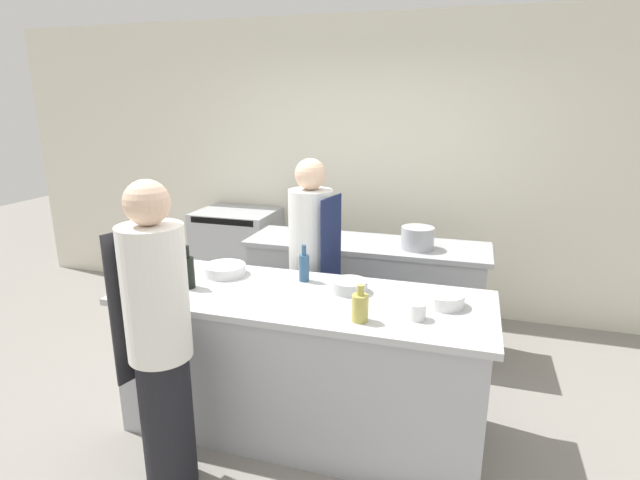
% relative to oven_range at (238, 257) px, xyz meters
% --- Properties ---
extents(ground_plane, '(16.00, 16.00, 0.00)m').
position_rel_oven_range_xyz_m(ground_plane, '(1.32, -1.77, -0.48)').
color(ground_plane, gray).
extents(wall_back, '(8.00, 0.06, 2.80)m').
position_rel_oven_range_xyz_m(wall_back, '(1.32, 0.36, 0.92)').
color(wall_back, silver).
rests_on(wall_back, ground_plane).
extents(prep_counter, '(2.26, 0.83, 0.90)m').
position_rel_oven_range_xyz_m(prep_counter, '(1.32, -1.77, -0.03)').
color(prep_counter, '#A8AAAF').
rests_on(prep_counter, ground_plane).
extents(pass_counter, '(1.99, 0.60, 0.90)m').
position_rel_oven_range_xyz_m(pass_counter, '(1.44, -0.52, -0.03)').
color(pass_counter, '#A8AAAF').
rests_on(pass_counter, ground_plane).
extents(oven_range, '(0.77, 0.62, 0.97)m').
position_rel_oven_range_xyz_m(oven_range, '(0.00, 0.00, 0.00)').
color(oven_range, '#A8AAAF').
rests_on(oven_range, ground_plane).
extents(chef_at_prep_near, '(0.37, 0.35, 1.68)m').
position_rel_oven_range_xyz_m(chef_at_prep_near, '(0.79, -2.46, 0.37)').
color(chef_at_prep_near, black).
rests_on(chef_at_prep_near, ground_plane).
extents(chef_at_stove, '(0.36, 0.34, 1.65)m').
position_rel_oven_range_xyz_m(chef_at_stove, '(1.16, -1.10, 0.35)').
color(chef_at_stove, black).
rests_on(chef_at_stove, ground_plane).
extents(bottle_olive_oil, '(0.09, 0.09, 0.27)m').
position_rel_oven_range_xyz_m(bottle_olive_oil, '(0.59, -1.86, 0.53)').
color(bottle_olive_oil, black).
rests_on(bottle_olive_oil, prep_counter).
extents(bottle_vinegar, '(0.07, 0.07, 0.24)m').
position_rel_oven_range_xyz_m(bottle_vinegar, '(1.25, -1.53, 0.52)').
color(bottle_vinegar, '#2D5175').
rests_on(bottle_vinegar, prep_counter).
extents(bottle_wine, '(0.09, 0.09, 0.20)m').
position_rel_oven_range_xyz_m(bottle_wine, '(1.73, -2.02, 0.50)').
color(bottle_wine, '#B2A84C').
rests_on(bottle_wine, prep_counter).
extents(bowl_mixing_large, '(0.22, 0.22, 0.07)m').
position_rel_oven_range_xyz_m(bowl_mixing_large, '(1.58, -1.63, 0.46)').
color(bowl_mixing_large, '#B7BABC').
rests_on(bowl_mixing_large, prep_counter).
extents(bowl_prep_small, '(0.23, 0.23, 0.08)m').
position_rel_oven_range_xyz_m(bowl_prep_small, '(2.14, -1.69, 0.46)').
color(bowl_prep_small, white).
rests_on(bowl_prep_small, prep_counter).
extents(bowl_ceramic_blue, '(0.28, 0.28, 0.07)m').
position_rel_oven_range_xyz_m(bowl_ceramic_blue, '(0.70, -1.58, 0.46)').
color(bowl_ceramic_blue, white).
rests_on(bowl_ceramic_blue, prep_counter).
extents(cup, '(0.10, 0.10, 0.09)m').
position_rel_oven_range_xyz_m(cup, '(2.01, -1.91, 0.47)').
color(cup, white).
rests_on(cup, prep_counter).
extents(stockpot, '(0.26, 0.26, 0.17)m').
position_rel_oven_range_xyz_m(stockpot, '(1.86, -0.58, 0.51)').
color(stockpot, '#A8AAAF').
rests_on(stockpot, pass_counter).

